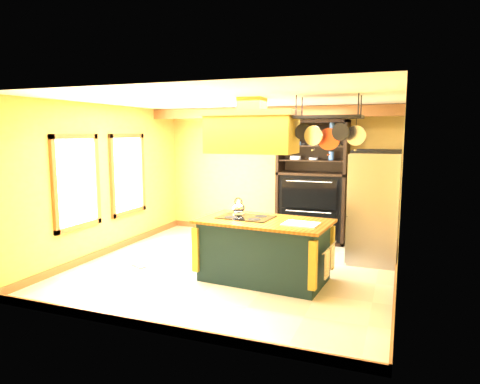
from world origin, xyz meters
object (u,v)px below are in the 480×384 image
Objects in this scene: range_hood at (252,130)px; hutch at (312,195)px; pot_rack at (329,125)px; refrigerator at (374,209)px; kitchen_island at (264,249)px.

range_hood is 0.55× the size of hutch.
refrigerator is at bearing 71.31° from pot_rack.
hutch is at bearing 105.26° from pot_rack.
kitchen_island is at bearing -131.83° from refrigerator.
kitchen_island is 2.06× the size of pot_rack.
range_hood and pot_rack have the same top height.
kitchen_island is 0.82× the size of hutch.
range_hood is at bearing -135.48° from refrigerator.
kitchen_island is at bearing -179.40° from pot_rack.
hutch is (-1.27, 1.03, 0.02)m from refrigerator.
range_hood is at bearing -175.01° from kitchen_island.
range_hood is 0.72× the size of refrigerator.
range_hood is at bearing -179.46° from pot_rack.
pot_rack is at bearing -74.74° from hutch.
pot_rack is (0.91, 0.01, 1.84)m from kitchen_island.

